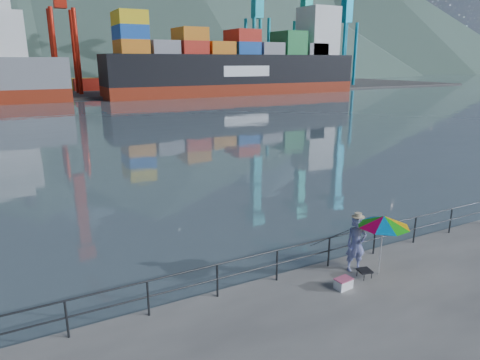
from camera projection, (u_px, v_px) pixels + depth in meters
name	position (u px, v px, depth m)	size (l,w,h in m)	color
harbor_water	(30.00, 84.00, 121.78)	(500.00, 280.00, 0.00)	slate
far_dock	(88.00, 91.00, 94.83)	(200.00, 40.00, 0.40)	#514F4C
guardrail	(248.00, 272.00, 12.53)	(22.00, 0.06, 1.03)	#2D3033
port_cranes	(189.00, 15.00, 92.34)	(116.00, 28.00, 38.40)	red
container_stacks	(194.00, 77.00, 106.23)	(58.00, 5.40, 7.80)	red
fisherman	(356.00, 244.00, 13.53)	(0.65, 0.43, 1.80)	navy
beach_umbrella	(384.00, 221.00, 13.02)	(2.00, 2.00, 1.95)	white
folding_stool	(364.00, 273.00, 13.25)	(0.47, 0.47, 0.26)	black
cooler_bag	(343.00, 284.00, 12.62)	(0.49, 0.33, 0.29)	white
fishing_rod	(330.00, 262.00, 14.31)	(0.02, 0.02, 2.09)	black
container_ship	(244.00, 63.00, 87.00)	(52.84, 8.81, 18.10)	maroon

